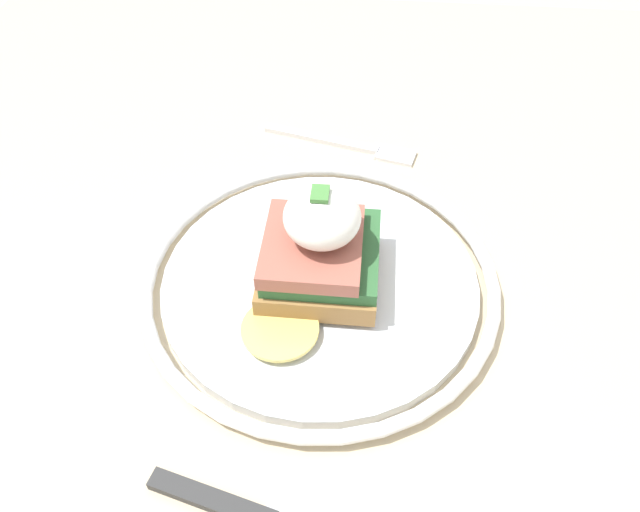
{
  "coord_description": "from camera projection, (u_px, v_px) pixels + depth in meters",
  "views": [
    {
      "loc": [
        0.28,
        0.05,
        1.11
      ],
      "look_at": [
        -0.03,
        0.02,
        0.78
      ],
      "focal_mm": 35.0,
      "sensor_mm": 36.0,
      "label": 1
    }
  ],
  "objects": [
    {
      "name": "fork",
      "position": [
        347.0,
        145.0,
        0.6
      ],
      "size": [
        0.05,
        0.15,
        0.0
      ],
      "color": "silver",
      "rests_on": "dining_table"
    },
    {
      "name": "dining_table",
      "position": [
        298.0,
        389.0,
        0.54
      ],
      "size": [
        1.05,
        0.87,
        0.75
      ],
      "color": "#C6B28E",
      "rests_on": "ground_plane"
    },
    {
      "name": "sandwich",
      "position": [
        319.0,
        248.0,
        0.45
      ],
      "size": [
        0.13,
        0.09,
        0.08
      ],
      "color": "#9E703D",
      "rests_on": "plate"
    },
    {
      "name": "plate",
      "position": [
        320.0,
        280.0,
        0.47
      ],
      "size": [
        0.27,
        0.27,
        0.02
      ],
      "color": "silver",
      "rests_on": "dining_table"
    }
  ]
}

